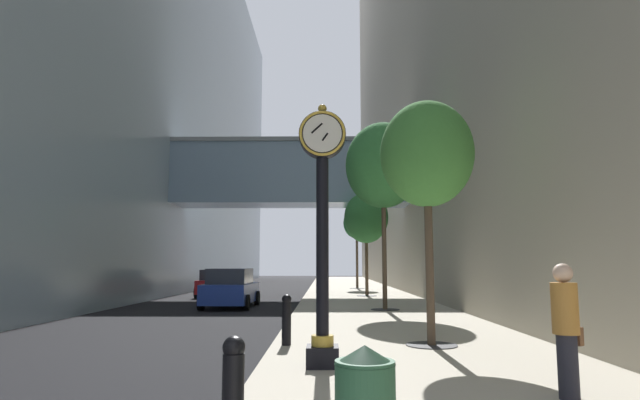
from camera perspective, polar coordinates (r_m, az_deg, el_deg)
The scene contains 13 objects.
ground_plane at distance 28.80m, azimuth -1.79°, elevation -10.75°, with size 110.00×110.00×0.00m, color black.
sidewalk_right at distance 31.82m, azimuth 4.11°, elevation -10.25°, with size 6.19×80.00×0.14m, color #BCB29E.
building_block_left at distance 37.10m, azimuth -21.50°, elevation 15.30°, with size 23.35×80.00×31.45m.
street_clock at distance 9.18m, azimuth 0.26°, elevation -2.06°, with size 0.84×0.55×4.61m.
bollard_nearest at distance 5.15m, azimuth -9.49°, elevation -20.14°, with size 0.21×0.21×1.08m.
bollard_third at distance 11.63m, azimuth -3.68°, elevation -12.80°, with size 0.21×0.21×1.08m.
street_tree_near at distance 11.99m, azimuth 11.59°, elevation 4.80°, with size 2.08×2.08×5.40m.
street_tree_mid_near at distance 20.78m, azimuth 6.90°, elevation 3.74°, with size 2.96×2.96×7.32m.
street_tree_mid_far at distance 29.27m, azimuth 5.07°, elevation -1.99°, with size 2.47×2.47×5.73m.
street_tree_far at distance 38.02m, azimuth 4.04°, elevation -2.61°, with size 1.95×1.95×5.81m.
pedestrian_walking at distance 7.76m, azimuth 25.30°, elevation -12.38°, with size 0.52×0.49×1.75m.
car_blue_near at distance 23.36m, azimuth -9.74°, elevation -9.52°, with size 2.15×4.21×1.69m.
car_red_mid at distance 31.33m, azimuth -11.12°, elevation -8.92°, with size 2.18×4.28×1.56m.
Camera 1 is at (1.19, -1.72, 1.88)m, focal length 29.27 mm.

